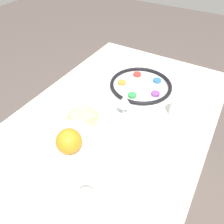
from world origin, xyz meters
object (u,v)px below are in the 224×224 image
seder_plate (141,85)px  cup_near (86,203)px  wine_glass (124,101)px  orange_fruit (69,141)px  bread_plate (82,117)px  cup_mid (177,109)px  napkin_roll (88,97)px  fruit_stand (68,145)px

seder_plate → cup_near: cup_near is taller
wine_glass → orange_fruit: orange_fruit is taller
orange_fruit → bread_plate: 0.33m
cup_near → bread_plate: bearing=-142.0°
seder_plate → cup_mid: size_ratio=4.33×
napkin_roll → cup_near: size_ratio=2.05×
cup_mid → napkin_roll: bearing=-73.7°
orange_fruit → cup_near: bearing=52.1°
wine_glass → fruit_stand: bearing=-8.1°
wine_glass → bread_plate: (0.12, -0.16, -0.08)m
fruit_stand → napkin_roll: fruit_stand is taller
cup_near → cup_mid: 0.60m
seder_plate → orange_fruit: (0.61, 0.01, 0.16)m
seder_plate → bread_plate: seder_plate is taller
bread_plate → cup_near: size_ratio=1.99×
wine_glass → fruit_stand: (0.34, -0.05, 0.02)m
bread_plate → cup_mid: cup_mid is taller
seder_plate → fruit_stand: size_ratio=1.60×
orange_fruit → napkin_roll: bearing=-152.1°
bread_plate → wine_glass: bearing=128.0°
seder_plate → napkin_roll: 0.30m
cup_mid → wine_glass: bearing=-60.0°
wine_glass → orange_fruit: 0.38m
wine_glass → orange_fruit: bearing=-2.2°
orange_fruit → cup_mid: (-0.49, 0.23, -0.13)m
fruit_stand → bread_plate: fruit_stand is taller
bread_plate → cup_mid: 0.45m
cup_mid → bread_plate: bearing=-56.5°
napkin_roll → cup_mid: (-0.13, 0.43, 0.02)m
napkin_roll → bread_plate: bearing=23.1°
bread_plate → napkin_roll: 0.14m
seder_plate → fruit_stand: 0.59m
bread_plate → napkin_roll: (-0.12, -0.05, 0.01)m
seder_plate → orange_fruit: bearing=0.8°
fruit_stand → cup_near: size_ratio=2.70×
napkin_roll → cup_near: 0.57m
cup_near → napkin_roll: bearing=-145.5°
orange_fruit → cup_mid: orange_fruit is taller
seder_plate → bread_plate: (0.36, -0.13, -0.01)m
fruit_stand → bread_plate: bearing=-154.0°
orange_fruit → cup_near: 0.21m
napkin_roll → cup_mid: size_ratio=2.05×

